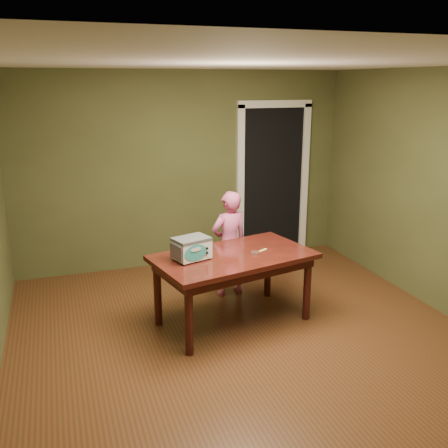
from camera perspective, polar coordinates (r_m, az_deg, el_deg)
name	(u,v)px	position (r m, az deg, el deg)	size (l,w,h in m)	color
floor	(252,347)	(4.92, 3.23, -13.86)	(5.00, 5.00, 0.00)	brown
room_shell	(255,171)	(4.33, 3.58, 6.11)	(4.52, 5.02, 2.61)	#51552D
doorway	(264,179)	(7.47, 4.63, 5.21)	(1.10, 0.66, 2.25)	black
dining_table	(233,264)	(5.12, 1.08, -4.56)	(1.76, 1.22, 0.75)	black
toy_oven	(192,248)	(4.92, -3.72, -2.72)	(0.41, 0.33, 0.22)	#4C4F54
baking_pan	(255,253)	(5.11, 3.61, -3.29)	(0.10, 0.10, 0.02)	silver
spatula	(261,251)	(5.19, 4.25, -3.09)	(0.18, 0.03, 0.01)	#F5F36A
child	(229,244)	(5.82, 0.60, -2.25)	(0.46, 0.30, 1.25)	#CF5589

